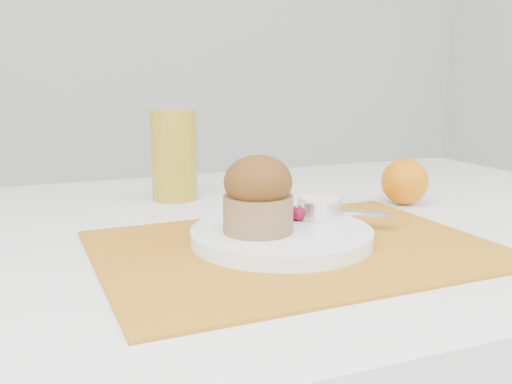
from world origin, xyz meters
name	(u,v)px	position (x,y,z in m)	size (l,w,h in m)	color
placemat	(295,248)	(-0.05, -0.08, 0.75)	(0.45, 0.33, 0.00)	#BC741A
plate	(281,236)	(-0.06, -0.06, 0.76)	(0.22, 0.22, 0.02)	white
ramekin	(319,209)	(0.00, -0.04, 0.78)	(0.06, 0.06, 0.02)	silver
cream	(320,200)	(0.00, -0.04, 0.80)	(0.05, 0.05, 0.01)	white
raspberry_near	(292,212)	(-0.03, -0.03, 0.78)	(0.02, 0.02, 0.02)	#630208
raspberry_far	(299,214)	(-0.03, -0.04, 0.78)	(0.02, 0.02, 0.02)	#5B0219
butter_knife	(318,210)	(0.01, -0.01, 0.77)	(0.20, 0.02, 0.00)	silver
orange	(405,182)	(0.21, 0.06, 0.79)	(0.07, 0.07, 0.07)	orange
juice_glass	(174,155)	(-0.12, 0.24, 0.82)	(0.07, 0.07, 0.15)	#B49B21
muffin	(258,195)	(-0.09, -0.07, 0.81)	(0.10, 0.10, 0.09)	olive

